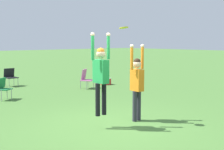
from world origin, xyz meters
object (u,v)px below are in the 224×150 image
frisbee (124,28)px  camping_chair_2 (3,87)px  camping_chair_1 (86,78)px  person_jumping (101,72)px  cooler_box (106,81)px  camping_chair_5 (10,76)px  person_defending (137,81)px

frisbee → camping_chair_2: (-0.97, 5.48, -2.07)m
camping_chair_1 → camping_chair_2: size_ratio=1.09×
person_jumping → cooler_box: size_ratio=5.18×
camping_chair_5 → cooler_box: 4.70m
person_jumping → person_defending: size_ratio=0.99×
person_jumping → frisbee: (0.71, -0.10, 1.12)m
cooler_box → person_defending: bearing=-124.4°
camping_chair_2 → cooler_box: camping_chair_2 is taller
person_jumping → camping_chair_2: 5.47m
person_jumping → person_defending: bearing=-90.0°
camping_chair_5 → person_jumping: bearing=79.8°
person_jumping → camping_chair_1: bearing=-27.8°
camping_chair_1 → cooler_box: (1.56, 0.36, -0.34)m
camping_chair_1 → camping_chair_5: camping_chair_1 is taller
person_jumping → camping_chair_2: bearing=9.2°
camping_chair_5 → cooler_box: (3.81, -2.73, -0.35)m
person_defending → camping_chair_2: person_defending is taller
frisbee → camping_chair_1: 6.68m
cooler_box → camping_chair_5: bearing=144.4°
frisbee → camping_chair_2: bearing=100.0°
frisbee → camping_chair_1: size_ratio=0.27×
camping_chair_2 → cooler_box: (5.55, 0.47, -0.33)m
frisbee → camping_chair_5: 8.95m
person_defending → cooler_box: (4.10, 5.99, -0.97)m
camping_chair_1 → camping_chair_2: camping_chair_1 is taller
frisbee → camping_chair_1: (3.03, 5.59, -2.05)m
cooler_box → camping_chair_1: bearing=-167.0°
person_jumping → camping_chair_2: person_jumping is taller
camping_chair_2 → camping_chair_5: (1.74, 3.20, 0.02)m
camping_chair_2 → cooler_box: 5.58m
frisbee → cooler_box: bearing=52.4°
cooler_box → camping_chair_2: bearing=-175.1°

